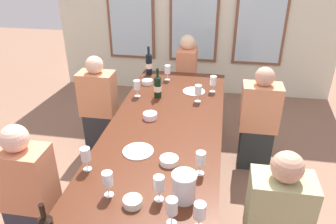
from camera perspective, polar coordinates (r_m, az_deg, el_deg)
The scene contains 25 objects.
ground_plane at distance 3.20m, azimuth -0.83°, elevation -14.88°, with size 12.00×12.00×0.00m, color #835E4A.
dining_table at distance 2.79m, azimuth -0.92°, elevation -4.54°, with size 0.98×2.83×0.74m.
white_plate_0 at distance 3.49m, azimuth 4.51°, elevation 3.59°, with size 0.23×0.23×0.01m, color white.
white_plate_1 at distance 2.52m, azimuth -5.21°, elevation -6.78°, with size 0.24×0.24×0.01m, color white.
metal_pitcher at distance 2.05m, azimuth 2.79°, elevation -12.81°, with size 0.16×0.16×0.19m.
wine_bottle_0 at distance 3.92m, azimuth -3.34°, elevation 8.37°, with size 0.08×0.08×0.34m.
wine_bottle_1 at distance 3.32m, azimuth -1.80°, elevation 4.47°, with size 0.08×0.08×0.31m.
tasting_bowl_0 at distance 2.38m, azimuth 0.19°, elevation -8.42°, with size 0.14×0.14×0.05m, color white.
tasting_bowl_1 at distance 2.07m, azimuth -6.15°, elevation -15.25°, with size 0.12×0.12×0.05m, color white.
tasting_bowl_2 at distance 2.95m, azimuth -3.12°, elevation -0.66°, with size 0.13×0.13×0.05m, color white.
tasting_bowl_3 at distance 3.68m, azimuth -3.63°, elevation 5.22°, with size 0.12×0.12×0.05m, color white.
wine_glass_0 at distance 3.75m, azimuth -0.08°, elevation 7.26°, with size 0.07×0.07×0.17m.
wine_glass_1 at distance 2.03m, azimuth -1.58°, elevation -12.47°, with size 0.07×0.07×0.17m.
wine_glass_2 at distance 3.35m, azimuth -5.40°, elevation 4.55°, with size 0.07×0.07×0.17m.
wine_glass_3 at distance 3.24m, azimuth 5.26°, elevation 3.70°, with size 0.07×0.07×0.17m.
wine_glass_4 at distance 1.89m, azimuth 0.67°, elevation -16.21°, with size 0.07×0.07×0.17m.
wine_glass_5 at distance 1.87m, azimuth 5.51°, elevation -16.90°, with size 0.07×0.07×0.17m.
wine_glass_7 at distance 2.24m, azimuth 5.68°, elevation -8.11°, with size 0.07×0.07×0.17m.
wine_glass_8 at distance 2.34m, azimuth -14.10°, elevation -7.23°, with size 0.07×0.07×0.17m.
wine_glass_9 at distance 3.47m, azimuth 7.84°, elevation 5.35°, with size 0.07×0.07×0.17m.
wine_glass_10 at distance 2.09m, azimuth -10.45°, elevation -11.46°, with size 0.07×0.07×0.17m.
seated_person_0 at distance 3.71m, azimuth -11.89°, elevation 0.86°, with size 0.38×0.24×1.11m.
seated_person_1 at distance 3.47m, azimuth 15.38°, elevation -1.62°, with size 0.38×0.24×1.11m.
seated_person_2 at distance 2.65m, azimuth -22.97°, elevation -13.23°, with size 0.38×0.24×1.11m.
seated_person_4 at distance 4.42m, azimuth 3.25°, elevation 5.88°, with size 0.24×0.38×1.11m.
Camera 1 is at (0.44, -2.32, 2.17)m, focal length 35.14 mm.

